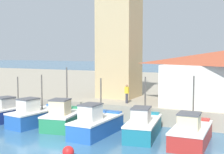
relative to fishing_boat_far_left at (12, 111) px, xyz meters
name	(u,v)px	position (x,y,z in m)	size (l,w,h in m)	color
ground_plane	(44,148)	(7.33, -5.07, -0.71)	(300.00, 300.00, 0.00)	#386689
quay_wharf	(171,88)	(7.33, 23.16, -0.02)	(120.00, 40.00, 1.38)	#9E937F
fishing_boat_far_left	(12,111)	(0.00, 0.00, 0.00)	(2.72, 4.79, 3.62)	navy
fishing_boat_left_outer	(36,115)	(3.05, -0.62, 0.05)	(2.54, 4.98, 3.92)	#2356A8
fishing_boat_left_inner	(64,118)	(5.60, -0.47, 0.07)	(2.83, 4.53, 4.56)	#237A4C
fishing_boat_mid_left	(96,124)	(8.77, -1.19, 0.07)	(2.07, 4.90, 3.90)	#2356A8
fishing_boat_center	(143,126)	(11.86, -0.22, 0.04)	(2.63, 5.03, 4.03)	#196B7F
fishing_boat_mid_right	(191,133)	(15.11, -0.45, 0.01)	(2.29, 4.79, 4.23)	#AD2823
clock_tower	(119,15)	(6.45, 7.64, 8.54)	(3.98, 3.98, 16.65)	tan
mooring_buoy	(68,152)	(9.65, -5.91, -0.39)	(0.64, 0.64, 0.64)	red
dock_worker_near_tower	(127,93)	(8.66, 4.40, 1.51)	(0.34, 0.22, 1.62)	#33333D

